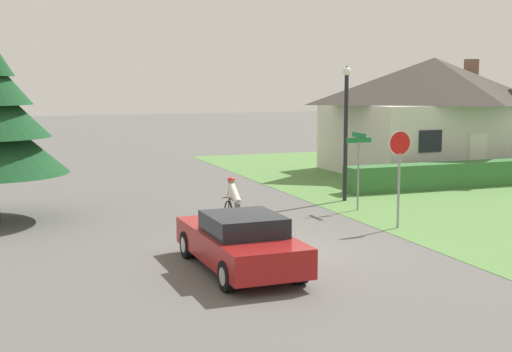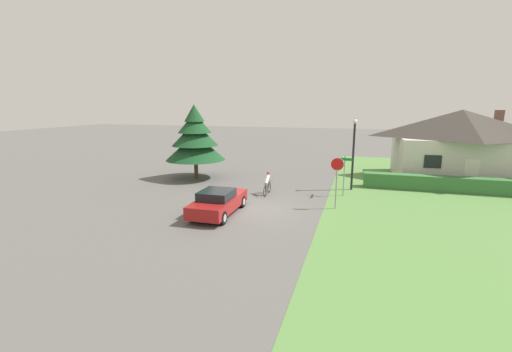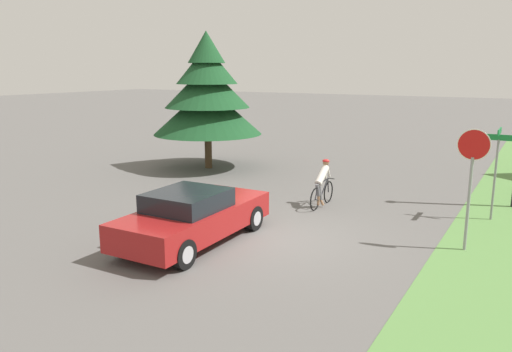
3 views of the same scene
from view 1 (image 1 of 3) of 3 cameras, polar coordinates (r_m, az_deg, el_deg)
ground_plane at (r=17.79m, az=2.29°, el=-6.09°), size 140.00×140.00×0.00m
cottage_house at (r=33.97m, az=13.97°, el=4.94°), size 9.67×7.20×5.23m
hedge_row at (r=29.81m, az=17.32°, el=0.18°), size 11.64×0.90×1.01m
sedan_left_lane at (r=15.98m, az=-1.27°, el=-5.32°), size 1.88×4.37×1.31m
cyclist at (r=20.65m, az=-1.76°, el=-2.19°), size 0.44×1.73×1.44m
stop_sign at (r=20.64m, az=11.40°, el=1.27°), size 0.70×0.07×2.81m
street_lamp at (r=25.00m, az=7.21°, el=4.24°), size 0.29×0.29×4.72m
street_name_sign at (r=23.30m, az=8.21°, el=1.56°), size 0.90×0.90×2.54m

